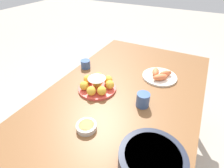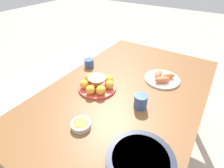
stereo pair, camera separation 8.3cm
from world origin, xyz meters
name	(u,v)px [view 2 (the right image)]	position (x,y,z in m)	size (l,w,h in m)	color
ground_plane	(123,152)	(0.00, 0.00, 0.00)	(12.00, 12.00, 0.00)	#B2A899
dining_table	(126,99)	(0.00, 0.00, 0.62)	(1.49, 0.94, 0.71)	brown
cake_plate	(97,84)	(0.09, -0.17, 0.74)	(0.25, 0.25, 0.09)	#E04C42
serving_bowl	(140,164)	(0.46, 0.30, 0.75)	(0.27, 0.27, 0.09)	#232838
sauce_bowl	(81,125)	(0.41, -0.05, 0.72)	(0.10, 0.10, 0.03)	beige
seafood_platter	(162,78)	(-0.23, 0.16, 0.73)	(0.25, 0.25, 0.06)	silver
cup_near	(89,63)	(-0.11, -0.40, 0.74)	(0.07, 0.07, 0.06)	#38568E
cup_far	(141,101)	(0.11, 0.15, 0.75)	(0.08, 0.08, 0.08)	#38568E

